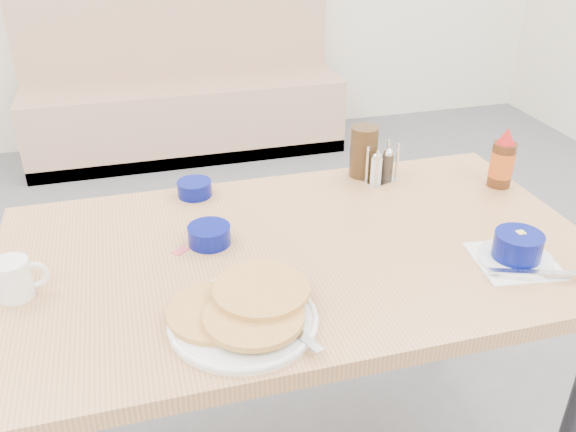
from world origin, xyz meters
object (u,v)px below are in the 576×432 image
object	(u,v)px
coffee_mug	(15,278)
butter_bowl	(209,235)
pancake_plate	(244,313)
grits_setting	(517,250)
condiment_caddy	(382,169)
dining_table	(300,270)
creamer_bowl	(195,189)
amber_tumbler	(364,152)
syrup_bottle	(502,161)
booth_bench	(184,95)

from	to	relation	value
coffee_mug	butter_bowl	size ratio (longest dim) A/B	1.08
coffee_mug	butter_bowl	bearing A→B (deg)	13.52
pancake_plate	grits_setting	world-z (taller)	grits_setting
butter_bowl	condiment_caddy	bearing A→B (deg)	21.20
dining_table	creamer_bowl	distance (m)	0.40
creamer_bowl	amber_tumbler	bearing A→B (deg)	0.00
grits_setting	syrup_bottle	world-z (taller)	syrup_bottle
dining_table	amber_tumbler	bearing A→B (deg)	49.42
butter_bowl	grits_setting	bearing A→B (deg)	-22.10
dining_table	grits_setting	size ratio (longest dim) A/B	6.61
dining_table	condiment_caddy	distance (m)	0.45
grits_setting	pancake_plate	bearing A→B (deg)	-176.07
dining_table	grits_setting	bearing A→B (deg)	-22.52
butter_bowl	condiment_caddy	world-z (taller)	condiment_caddy
grits_setting	condiment_caddy	world-z (taller)	condiment_caddy
booth_bench	creamer_bowl	world-z (taller)	booth_bench
creamer_bowl	dining_table	bearing A→B (deg)	-59.13
booth_bench	dining_table	size ratio (longest dim) A/B	1.36
booth_bench	butter_bowl	distance (m)	2.50
coffee_mug	amber_tumbler	xyz separation A→B (m)	(0.92, 0.36, 0.03)
coffee_mug	creamer_bowl	distance (m)	0.56
creamer_bowl	syrup_bottle	size ratio (longest dim) A/B	0.54
pancake_plate	amber_tumbler	distance (m)	0.75
grits_setting	booth_bench	bearing A→B (deg)	99.49
pancake_plate	condiment_caddy	world-z (taller)	condiment_caddy
butter_bowl	amber_tumbler	size ratio (longest dim) A/B	0.69
condiment_caddy	amber_tumbler	bearing A→B (deg)	103.45
coffee_mug	grits_setting	bearing A→B (deg)	-8.78
butter_bowl	amber_tumbler	xyz separation A→B (m)	(0.50, 0.26, 0.05)
creamer_bowl	syrup_bottle	xyz separation A→B (m)	(0.84, -0.17, 0.05)
pancake_plate	syrup_bottle	xyz separation A→B (m)	(0.83, 0.40, 0.05)
pancake_plate	coffee_mug	world-z (taller)	coffee_mug
dining_table	pancake_plate	size ratio (longest dim) A/B	4.75
coffee_mug	syrup_bottle	xyz separation A→B (m)	(1.26, 0.19, 0.03)
creamer_bowl	butter_bowl	bearing A→B (deg)	-90.16
dining_table	butter_bowl	distance (m)	0.23
dining_table	amber_tumbler	size ratio (longest dim) A/B	9.39
butter_bowl	condiment_caddy	size ratio (longest dim) A/B	0.90
creamer_bowl	amber_tumbler	world-z (taller)	amber_tumbler
booth_bench	condiment_caddy	distance (m)	2.32
syrup_bottle	booth_bench	bearing A→B (deg)	105.16
pancake_plate	amber_tumbler	size ratio (longest dim) A/B	1.98
pancake_plate	syrup_bottle	distance (m)	0.92
coffee_mug	butter_bowl	xyz separation A→B (m)	(0.42, 0.10, -0.02)
grits_setting	creamer_bowl	world-z (taller)	grits_setting
grits_setting	syrup_bottle	distance (m)	0.41
pancake_plate	coffee_mug	bearing A→B (deg)	154.33
condiment_caddy	syrup_bottle	size ratio (longest dim) A/B	0.65
booth_bench	butter_bowl	bearing A→B (deg)	-94.75
dining_table	creamer_bowl	xyz separation A→B (m)	(-0.20, 0.34, 0.08)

